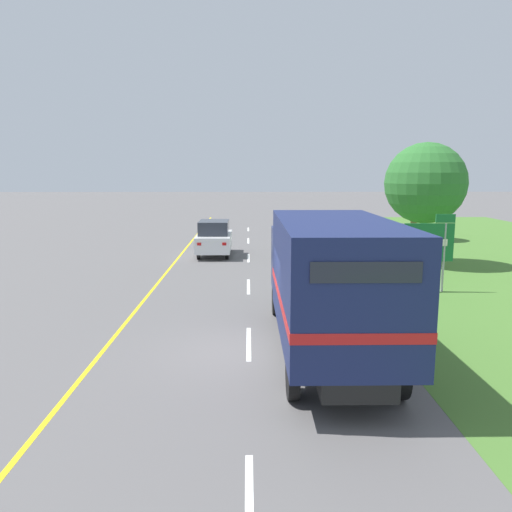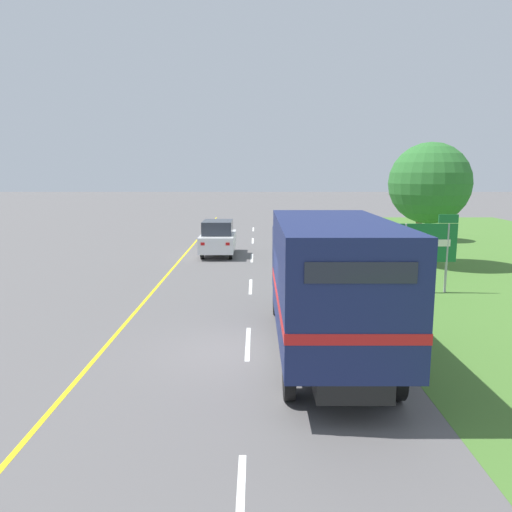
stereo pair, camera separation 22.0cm
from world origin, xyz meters
TOP-DOWN VIEW (x-y plane):
  - ground_plane at (0.00, 0.00)m, footprint 200.00×200.00m
  - edge_line_yellow at (-3.70, 10.12)m, footprint 0.12×54.35m
  - centre_dash_nearest at (0.00, -6.01)m, footprint 0.12×2.60m
  - centre_dash_near at (0.00, 0.59)m, footprint 0.12×2.60m
  - centre_dash_mid_a at (0.00, 7.19)m, footprint 0.12×2.60m
  - centre_dash_mid_b at (0.00, 13.79)m, footprint 0.12×2.60m
  - centre_dash_far at (0.00, 20.39)m, footprint 0.12×2.60m
  - centre_dash_farthest at (0.00, 26.99)m, footprint 0.12×2.60m
  - horse_trailer_truck at (1.94, -0.26)m, footprint 2.51×8.07m
  - lead_car_white at (-1.84, 14.63)m, footprint 1.80×3.93m
  - highway_sign at (6.57, 6.23)m, footprint 2.26×0.09m
  - roadside_tree_near at (8.47, 11.82)m, footprint 3.85×3.85m
  - roadside_tree_mid at (10.99, 20.76)m, footprint 2.95×2.95m

SIDE VIEW (x-z plane):
  - ground_plane at x=0.00m, z-range 0.00..0.00m
  - edge_line_yellow at x=-3.70m, z-range 0.00..0.01m
  - centre_dash_nearest at x=0.00m, z-range 0.00..0.01m
  - centre_dash_near at x=0.00m, z-range 0.00..0.01m
  - centre_dash_mid_a at x=0.00m, z-range 0.00..0.01m
  - centre_dash_mid_b at x=0.00m, z-range 0.00..0.01m
  - centre_dash_far at x=0.00m, z-range 0.00..0.01m
  - centre_dash_farthest at x=0.00m, z-range 0.00..0.01m
  - lead_car_white at x=-1.84m, z-range 0.01..1.91m
  - highway_sign at x=6.57m, z-range 0.37..3.31m
  - horse_trailer_truck at x=1.94m, z-range 0.22..3.65m
  - roadside_tree_mid at x=10.99m, z-range 0.94..5.82m
  - roadside_tree_near at x=8.47m, z-range 1.00..6.87m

